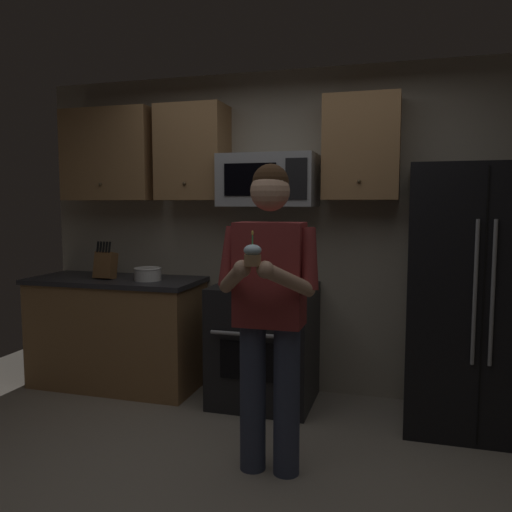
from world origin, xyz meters
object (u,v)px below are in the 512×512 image
(oven_range, at_px, (264,344))
(knife_block, at_px, (105,265))
(person, at_px, (269,302))
(cupcake, at_px, (252,255))
(refrigerator, at_px, (476,299))
(microwave, at_px, (269,180))
(bowl_large_white, at_px, (148,274))

(oven_range, xyz_separation_m, knife_block, (-1.36, -0.03, 0.57))
(person, height_order, cupcake, person)
(oven_range, bearing_deg, refrigerator, -1.50)
(microwave, bearing_deg, knife_block, -173.76)
(bowl_large_white, bearing_deg, oven_range, 1.44)
(knife_block, bearing_deg, refrigerator, -0.19)
(refrigerator, relative_size, cupcake, 10.35)
(knife_block, bearing_deg, bowl_large_white, 0.74)
(refrigerator, xyz_separation_m, knife_block, (-2.86, 0.01, 0.14))
(knife_block, height_order, bowl_large_white, knife_block)
(oven_range, xyz_separation_m, refrigerator, (1.50, -0.04, 0.44))
(bowl_large_white, bearing_deg, person, -38.04)
(refrigerator, height_order, knife_block, refrigerator)
(oven_range, relative_size, bowl_large_white, 4.13)
(refrigerator, height_order, bowl_large_white, refrigerator)
(refrigerator, distance_m, knife_block, 2.86)
(oven_range, distance_m, microwave, 1.26)
(microwave, height_order, bowl_large_white, microwave)
(refrigerator, xyz_separation_m, person, (-1.19, -0.99, 0.10))
(cupcake, bearing_deg, microwave, 101.88)
(refrigerator, bearing_deg, oven_range, 178.50)
(microwave, xyz_separation_m, cupcake, (0.31, -1.48, -0.43))
(oven_range, relative_size, knife_block, 2.91)
(knife_block, xyz_separation_m, bowl_large_white, (0.39, 0.01, -0.06))
(microwave, height_order, person, microwave)
(microwave, distance_m, cupcake, 1.57)
(oven_range, distance_m, cupcake, 1.62)
(knife_block, height_order, cupcake, cupcake)
(microwave, relative_size, bowl_large_white, 3.28)
(oven_range, bearing_deg, knife_block, -178.76)
(refrigerator, bearing_deg, cupcake, -131.98)
(oven_range, xyz_separation_m, person, (0.31, -1.03, 0.53))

